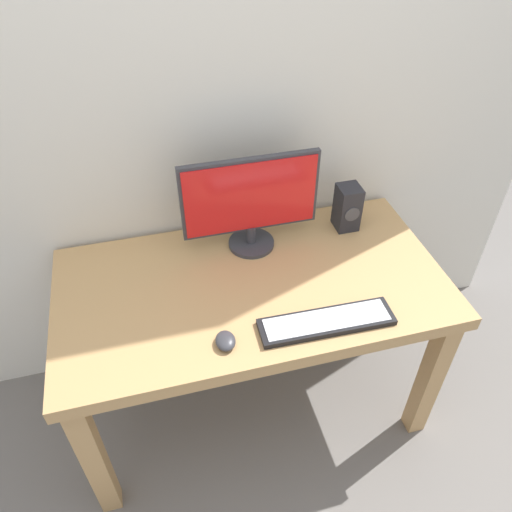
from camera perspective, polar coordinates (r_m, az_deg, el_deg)
ground_plane at (r=2.34m, az=-0.37°, el=-15.91°), size 6.00×6.00×0.00m
wall_back at (r=1.72m, az=-4.31°, el=25.59°), size 2.71×0.04×3.00m
desk at (r=1.84m, az=-0.45°, el=-5.24°), size 1.38×0.73×0.73m
monitor at (r=1.81m, az=-0.65°, el=6.33°), size 0.51×0.18×0.37m
keyboard_primary at (r=1.64m, az=8.10°, el=-7.49°), size 0.45×0.13×0.02m
mouse at (r=1.57m, az=-3.53°, el=-9.70°), size 0.07×0.08×0.03m
speaker_right at (r=1.99m, az=10.45°, el=5.51°), size 0.09×0.10×0.19m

